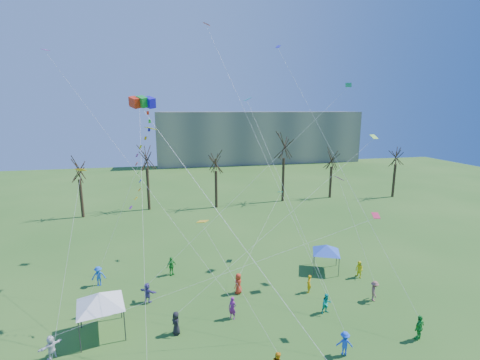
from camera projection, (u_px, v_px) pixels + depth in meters
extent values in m
cube|color=gray|center=(258.00, 137.00, 101.34)|extent=(60.00, 14.00, 15.00)
cylinder|color=black|center=(81.00, 198.00, 49.01)|extent=(0.44, 0.44, 5.70)
cylinder|color=black|center=(148.00, 189.00, 52.68)|extent=(0.44, 0.44, 6.70)
cylinder|color=black|center=(216.00, 189.00, 53.92)|extent=(0.44, 0.44, 6.01)
cylinder|color=black|center=(283.00, 180.00, 57.58)|extent=(0.44, 0.44, 7.54)
cylinder|color=black|center=(331.00, 182.00, 60.07)|extent=(0.44, 0.44, 5.68)
cylinder|color=black|center=(394.00, 181.00, 60.50)|extent=(0.44, 0.44, 6.05)
cube|color=red|center=(135.00, 102.00, 24.43)|extent=(0.92, 1.17, 0.98)
cube|color=#139229|center=(142.00, 102.00, 24.54)|extent=(0.92, 1.17, 0.98)
cube|color=#1C10D2|center=(150.00, 102.00, 24.65)|extent=(0.92, 1.17, 0.98)
cylinder|color=white|center=(222.00, 217.00, 21.15)|extent=(0.02, 0.02, 20.16)
cylinder|color=#3F3F44|center=(80.00, 337.00, 21.70)|extent=(0.09, 0.09, 2.26)
cylinder|color=#3F3F44|center=(125.00, 326.00, 22.84)|extent=(0.09, 0.09, 2.26)
cylinder|color=#3F3F44|center=(80.00, 314.00, 24.19)|extent=(0.09, 0.09, 2.26)
cylinder|color=#3F3F44|center=(121.00, 304.00, 25.33)|extent=(0.09, 0.09, 2.26)
pyramid|color=white|center=(100.00, 299.00, 23.18)|extent=(4.21, 4.21, 0.97)
cylinder|color=#3F3F44|center=(314.00, 265.00, 32.14)|extent=(0.08, 0.08, 1.86)
cylinder|color=#3F3F44|center=(339.00, 267.00, 31.72)|extent=(0.08, 0.08, 1.86)
cylinder|color=#3F3F44|center=(313.00, 255.00, 34.36)|extent=(0.08, 0.08, 1.86)
cylinder|color=#3F3F44|center=(337.00, 257.00, 33.94)|extent=(0.08, 0.08, 1.86)
pyramid|color=blue|center=(326.00, 249.00, 32.76)|extent=(3.27, 3.27, 0.80)
imported|color=blue|center=(345.00, 343.00, 21.60)|extent=(1.19, 0.93, 1.62)
imported|color=green|center=(419.00, 327.00, 23.00)|extent=(1.15, 0.81, 1.82)
imported|color=white|center=(51.00, 347.00, 21.26)|extent=(1.43, 1.31, 1.59)
imported|color=black|center=(176.00, 323.00, 23.58)|extent=(0.77, 0.95, 1.70)
imported|color=#85217C|center=(232.00, 308.00, 25.33)|extent=(0.75, 0.74, 1.75)
imported|color=#0CAE9B|center=(327.00, 303.00, 26.02)|extent=(0.87, 0.72, 1.62)
imported|color=#8F5C4E|center=(374.00, 291.00, 27.71)|extent=(1.08, 1.29, 1.73)
imported|color=#C54178|center=(90.00, 307.00, 25.60)|extent=(0.63, 1.03, 1.64)
imported|color=#504494|center=(147.00, 293.00, 27.51)|extent=(1.58, 1.26, 1.68)
imported|color=red|center=(238.00, 283.00, 28.82)|extent=(1.04, 1.03, 1.82)
imported|color=#EFA10C|center=(309.00, 284.00, 29.00)|extent=(0.64, 0.69, 1.59)
imported|color=#FFF31A|center=(359.00, 270.00, 31.50)|extent=(0.84, 0.95, 1.64)
imported|color=blue|center=(99.00, 276.00, 30.09)|extent=(1.25, 0.81, 1.83)
imported|color=green|center=(171.00, 266.00, 32.03)|extent=(1.12, 1.00, 1.82)
cube|color=orange|center=(81.00, 170.00, 20.33)|extent=(0.56, 0.67, 0.26)
cylinder|color=white|center=(66.00, 268.00, 19.31)|extent=(0.01, 0.01, 11.23)
cube|color=#D02282|center=(139.00, 105.00, 29.63)|extent=(0.66, 0.74, 0.34)
cylinder|color=white|center=(142.00, 208.00, 24.22)|extent=(0.01, 0.01, 20.47)
cube|color=yellow|center=(202.00, 221.00, 20.34)|extent=(0.81, 0.78, 0.15)
cylinder|color=white|center=(240.00, 288.00, 20.05)|extent=(0.01, 0.01, 8.83)
cube|color=#16A2AB|center=(248.00, 99.00, 26.97)|extent=(0.59, 0.48, 0.29)
cylinder|color=white|center=(291.00, 205.00, 24.23)|extent=(0.01, 0.01, 18.23)
cube|color=#2625D2|center=(278.00, 47.00, 35.81)|extent=(0.68, 0.69, 0.34)
cylinder|color=white|center=(334.00, 154.00, 29.37)|extent=(0.01, 0.01, 28.29)
cube|color=#C31843|center=(376.00, 215.00, 23.28)|extent=(0.59, 0.67, 0.30)
cylinder|color=white|center=(221.00, 275.00, 22.22)|extent=(0.01, 0.01, 22.84)
cube|color=#7AE435|center=(374.00, 137.00, 30.80)|extent=(0.60, 0.69, 0.37)
cylinder|color=white|center=(288.00, 215.00, 27.14)|extent=(0.01, 0.01, 22.73)
cube|color=purple|center=(45.00, 50.00, 31.71)|extent=(0.88, 0.86, 0.19)
cylinder|color=white|center=(128.00, 162.00, 28.48)|extent=(0.01, 0.01, 28.60)
cube|color=red|center=(207.00, 24.00, 35.03)|extent=(0.83, 0.76, 0.32)
cylinder|color=white|center=(258.00, 140.00, 30.47)|extent=(0.01, 0.01, 28.69)
cube|color=#DD2494|center=(339.00, 178.00, 29.41)|extent=(0.72, 0.61, 0.37)
cylinder|color=white|center=(356.00, 231.00, 28.51)|extent=(0.01, 0.01, 9.08)
cube|color=yellow|center=(151.00, 128.00, 24.08)|extent=(0.97, 0.92, 0.22)
cylinder|color=white|center=(119.00, 217.00, 24.79)|extent=(0.01, 0.01, 13.65)
cube|color=#1775AC|center=(349.00, 85.00, 33.46)|extent=(0.89, 0.93, 0.38)
cylinder|color=white|center=(258.00, 176.00, 30.44)|extent=(0.01, 0.01, 26.56)
cube|color=#18B8A6|center=(280.00, 192.00, 35.34)|extent=(0.67, 0.79, 0.26)
cylinder|color=white|center=(261.00, 231.00, 32.04)|extent=(0.01, 0.01, 10.57)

